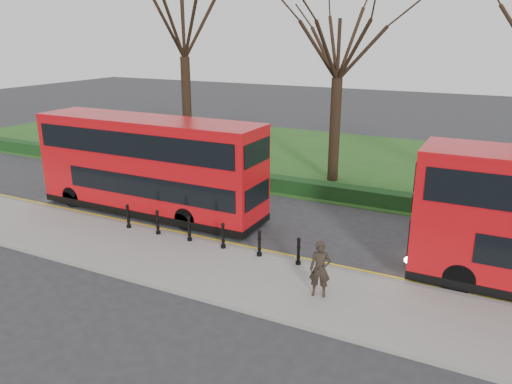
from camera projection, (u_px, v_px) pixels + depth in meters
The scene contains 12 objects.
ground at pixel (212, 234), 21.35m from camera, with size 120.00×120.00×0.00m, color #28282B.
pavement at pixel (170, 259), 18.78m from camera, with size 60.00×4.00×0.15m, color gray.
kerb at pixel (199, 240), 20.48m from camera, with size 60.00×0.25×0.16m, color slate.
grass_verge at pixel (328, 158), 34.07m from camera, with size 60.00×18.00×0.06m, color #214D19.
hedge at pixel (278, 184), 27.00m from camera, with size 60.00×0.90×0.80m, color black.
yellow_line_outer at pixel (203, 239), 20.75m from camera, with size 60.00×0.10×0.01m, color yellow.
yellow_line_inner at pixel (206, 238), 20.92m from camera, with size 60.00×0.10×0.01m, color yellow.
tree_left at pixel (183, 20), 30.57m from camera, with size 7.90×7.90×12.34m.
tree_mid at pixel (339, 42), 26.62m from camera, with size 6.82×6.82×10.65m.
bollard_row at pixel (206, 233), 19.76m from camera, with size 8.07×0.15×1.00m.
bus_lead at pixel (149, 166), 23.25m from camera, with size 11.33×2.60×4.51m.
pedestrian at pixel (320, 269), 15.75m from camera, with size 0.68×0.44×1.85m, color black.
Camera 1 is at (10.67, -16.78, 8.19)m, focal length 35.00 mm.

